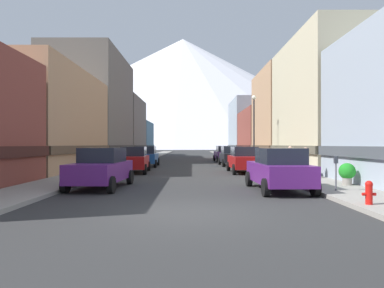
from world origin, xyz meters
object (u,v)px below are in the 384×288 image
Objects in this scene: car_left_0 at (100,168)px; streetlamp_right at (252,120)px; potted_plant_2 at (345,172)px; car_left_2 at (145,156)px; pedestrian_1 at (288,161)px; car_right_0 at (277,169)px; parking_meter_near at (334,168)px; potted_plant_0 at (273,160)px; car_left_1 at (132,159)px; car_right_2 at (230,156)px; trash_bin_right at (301,168)px; pedestrian_0 at (304,164)px; potted_plant_1 at (101,161)px; car_right_1 at (243,160)px; car_right_3 at (222,154)px; fire_hydrant_near at (367,192)px.

car_left_0 is 0.77× the size of streetlamp_right.
potted_plant_2 is at bearing -83.20° from streetlamp_right.
car_left_2 is 13.61m from pedestrian_1.
car_right_0 is 2.20m from parking_meter_near.
potted_plant_0 is at bearing -10.83° from car_left_2.
car_left_0 reaches higher than potted_plant_0.
car_left_2 is at bearing 89.96° from car_left_1.
trash_bin_right is (2.55, -12.59, -0.26)m from car_right_2.
trash_bin_right is 0.58× the size of pedestrian_1.
car_left_2 is 4.53× the size of trash_bin_right.
car_left_0 is 2.67× the size of pedestrian_1.
potted_plant_2 is at bearing -55.12° from car_left_2.
car_right_0 reaches higher than trash_bin_right.
parking_meter_near is 5.24m from pedestrian_0.
potted_plant_0 is (10.80, 4.58, -0.27)m from car_left_1.
potted_plant_0 is at bearing 22.99° from car_left_1.
potted_plant_1 is at bearing 145.75° from trash_bin_right.
potted_plant_2 is at bearing -77.37° from pedestrian_0.
potted_plant_1 is at bearing 152.58° from pedestrian_1.
car_right_2 is at bearing 45.88° from car_left_1.
potted_plant_2 is 0.16× the size of streetlamp_right.
car_right_0 is 3.35× the size of parking_meter_near.
trash_bin_right reaches higher than potted_plant_0.
pedestrian_1 is at bearing -44.27° from car_right_1.
car_left_2 is 3.96m from potted_plant_1.
potted_plant_1 is (-10.80, 14.03, -0.31)m from car_right_0.
pedestrian_1 reaches higher than potted_plant_2.
potted_plant_0 and potted_plant_1 have the same top height.
car_right_1 reaches higher than potted_plant_0.
car_left_1 is 17.09m from car_right_3.
car_left_2 reaches higher than parking_meter_near.
potted_plant_2 is (1.55, 5.01, 0.18)m from fire_hydrant_near.
streetlamp_right is at bearing 3.05° from potted_plant_1.
parking_meter_near is 0.79× the size of pedestrian_1.
parking_meter_near is 15.99m from streetlamp_right.
car_right_3 is at bearing 98.54° from streetlamp_right.
trash_bin_right is at bearing 84.35° from fire_hydrant_near.
car_left_0 is 13.39m from potted_plant_1.
car_left_2 is 19.81m from parking_meter_near.
car_left_0 reaches higher than parking_meter_near.
parking_meter_near is at bearing -12.12° from car_left_0.
trash_bin_right is 1.12× the size of potted_plant_1.
potted_plant_0 reaches higher than fire_hydrant_near.
streetlamp_right is (-1.00, 9.75, 3.34)m from trash_bin_right.
car_right_3 is (0.00, 25.00, 0.00)m from car_right_0.
pedestrian_1 is (2.45, 7.15, 0.03)m from car_right_0.
potted_plant_1 is (-3.20, -2.31, -0.31)m from car_left_2.
pedestrian_1 is (2.45, -17.84, 0.03)m from car_right_3.
car_right_1 is 5.27m from trash_bin_right.
car_left_2 is 0.99× the size of car_right_3.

